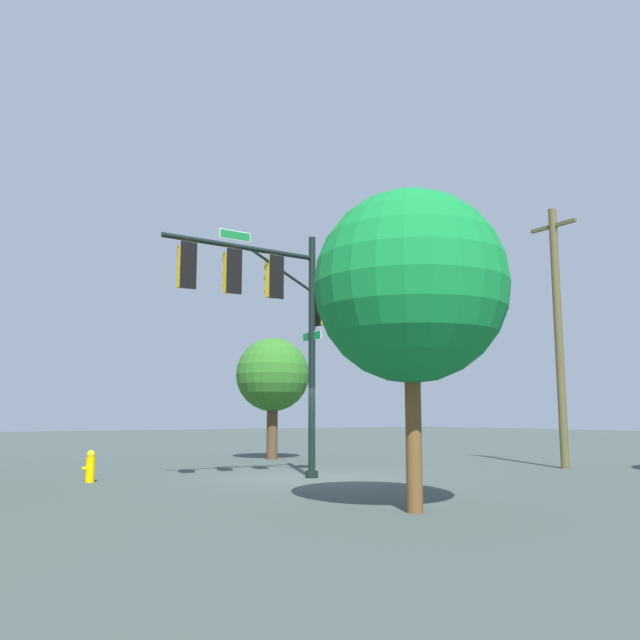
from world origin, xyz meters
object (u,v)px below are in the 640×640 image
(fire_hydrant, at_px, (90,466))
(tree_mid, at_px, (273,375))
(utility_pole, at_px, (558,331))
(tree_near, at_px, (411,287))
(signal_pole_assembly, at_px, (269,300))

(fire_hydrant, xyz_separation_m, tree_mid, (-8.45, -5.16, 2.92))
(utility_pole, bearing_deg, tree_near, 23.48)
(tree_near, bearing_deg, signal_pole_assembly, -96.00)
(signal_pole_assembly, bearing_deg, utility_pole, 169.21)
(signal_pole_assembly, relative_size, tree_near, 1.16)
(utility_pole, height_order, fire_hydrant, utility_pole)
(utility_pole, xyz_separation_m, fire_hydrant, (14.27, -4.13, -4.16))
(utility_pole, bearing_deg, tree_mid, -57.95)
(fire_hydrant, bearing_deg, signal_pole_assembly, 151.84)
(tree_near, distance_m, tree_mid, 14.92)
(tree_mid, bearing_deg, tree_near, 70.14)
(fire_hydrant, height_order, tree_mid, tree_mid)
(utility_pole, bearing_deg, fire_hydrant, -16.14)
(utility_pole, distance_m, tree_near, 11.86)
(signal_pole_assembly, relative_size, utility_pole, 0.78)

